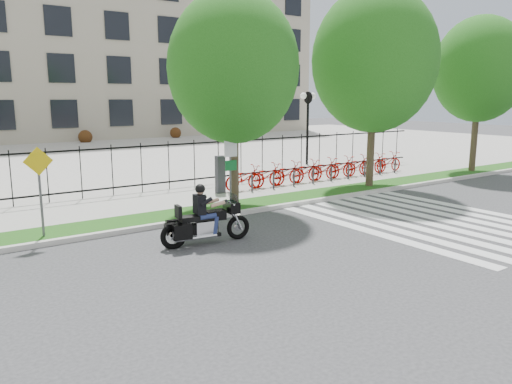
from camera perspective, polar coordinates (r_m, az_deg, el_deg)
ground at (r=13.74m, az=6.93°, el=-5.99°), size 120.00×120.00×0.00m
curb at (r=16.88m, az=-2.40°, el=-2.47°), size 60.00×0.20×0.15m
grass_verge at (r=17.58m, az=-3.90°, el=-1.94°), size 60.00×1.50×0.15m
sidewalk at (r=19.72m, az=-7.67°, el=-0.61°), size 60.00×3.50×0.15m
plaza at (r=36.06m, az=-20.69°, el=3.93°), size 80.00×34.00×0.10m
crosswalk_stripes at (r=17.25m, az=18.97°, el=-3.01°), size 5.70×8.00×0.01m
iron_fence at (r=21.09m, az=-9.94°, el=3.03°), size 30.00×0.06×2.00m
office_building at (r=55.69m, az=-26.80°, el=15.93°), size 60.00×21.90×20.15m
lamp_post_right at (r=28.78m, az=5.95°, el=9.30°), size 1.06×0.70×4.25m
street_tree_1 at (r=17.45m, az=-2.61°, el=14.00°), size 4.50×4.50×7.37m
street_tree_2 at (r=22.02m, az=13.39°, el=14.44°), size 5.23×5.23×8.31m
street_tree_3 at (r=28.28m, az=24.21°, el=12.65°), size 4.61×4.61×7.82m
bike_share_station at (r=23.31m, az=7.66°, el=2.61°), size 11.14×0.88×1.50m
sign_pole_regulatory at (r=17.05m, az=-2.93°, el=3.35°), size 0.50×0.09×2.50m
sign_pole_warning at (r=14.77m, az=-23.51°, el=1.30°), size 0.78×0.09×2.49m
motorcycle_rider at (r=13.62m, az=-5.76°, el=-3.19°), size 2.61×0.89×2.01m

